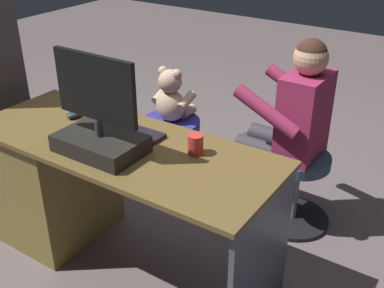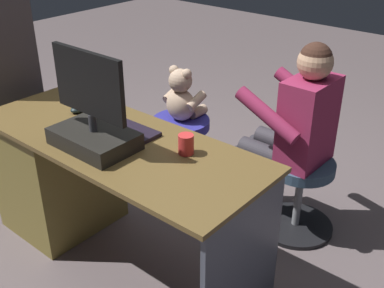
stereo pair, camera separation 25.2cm
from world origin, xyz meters
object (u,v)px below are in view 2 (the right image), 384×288
teddy_bear (182,97)px  visitor_chair (299,190)px  monitor (93,122)px  computer_mouse (79,109)px  desk (70,170)px  cup (186,144)px  person (293,124)px  tv_remote (88,123)px  office_chair_teddy (181,147)px  keyboard (121,127)px

teddy_bear → visitor_chair: size_ratio=0.80×
monitor → computer_mouse: bearing=-28.1°
desk → cup: bearing=-172.0°
person → tv_remote: bearing=47.7°
desk → visitor_chair: desk is taller
tv_remote → visitor_chair: size_ratio=0.34×
cup → office_chair_teddy: 1.07m
office_chair_teddy → tv_remote: bearing=94.8°
desk → tv_remote: bearing=-174.2°
tv_remote → desk: bearing=14.2°
cup → tv_remote: bearing=8.7°
desk → tv_remote: (-0.19, -0.02, 0.34)m
desk → office_chair_teddy: desk is taller
computer_mouse → teddy_bear: size_ratio=0.27×
tv_remote → office_chair_teddy: tv_remote is taller
visitor_chair → tv_remote: bearing=44.8°
monitor → person: bearing=-119.2°
monitor → cup: (-0.36, -0.22, -0.07)m
teddy_bear → tv_remote: bearing=94.8°
keyboard → computer_mouse: bearing=1.0°
desk → keyboard: 0.50m
office_chair_teddy → visitor_chair: (-0.87, -0.02, 0.02)m
person → visitor_chair: bearing=-178.8°
desk → monitor: 0.61m
teddy_bear → visitor_chair: (-0.87, -0.01, -0.34)m
tv_remote → visitor_chair: 1.22m
desk → computer_mouse: computer_mouse is taller
office_chair_teddy → visitor_chair: bearing=-178.8°
monitor → person: monitor is taller
office_chair_teddy → person: size_ratio=0.45×
keyboard → teddy_bear: size_ratio=1.19×
monitor → computer_mouse: monitor is taller
monitor → office_chair_teddy: monitor is taller
tv_remote → computer_mouse: bearing=-14.6°
monitor → keyboard: (0.04, -0.20, -0.11)m
desk → computer_mouse: bearing=-109.3°
cup → computer_mouse: bearing=1.6°
teddy_bear → visitor_chair: teddy_bear is taller
monitor → computer_mouse: (0.37, -0.20, -0.10)m
keyboard → teddy_bear: 0.76m
monitor → tv_remote: (0.21, -0.13, -0.11)m
desk → teddy_bear: (-0.12, -0.81, 0.22)m
monitor → cup: monitor is taller
keyboard → person: bearing=-127.8°
cup → teddy_bear: 0.96m
desk → teddy_bear: bearing=-98.7°
computer_mouse → visitor_chair: size_ratio=0.22×
monitor → visitor_chair: monitor is taller
keyboard → teddy_bear: (0.23, -0.72, -0.13)m
monitor → office_chair_teddy: 1.12m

